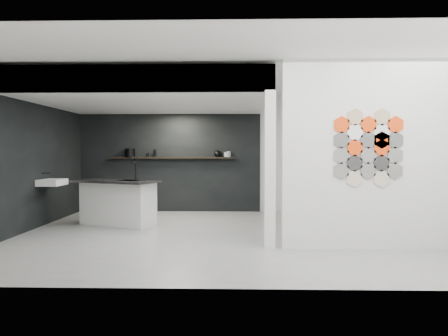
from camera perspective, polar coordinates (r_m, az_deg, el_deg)
floor at (r=7.67m, az=-0.81°, el=-8.74°), size 7.00×6.00×0.01m
partition_panel at (r=6.81m, az=17.90°, el=1.68°), size 2.45×0.15×2.80m
bay_clad_back at (r=10.62m, az=-7.20°, el=0.68°), size 4.40×0.04×2.35m
bay_clad_left at (r=9.33m, az=-22.38°, el=0.33°), size 0.04×4.00×2.35m
bulkhead at (r=8.75m, az=-9.21°, el=9.38°), size 4.40×4.00×0.40m
corner_column at (r=6.55m, az=6.01°, el=-0.21°), size 0.16×0.16×2.35m
fascia_beam at (r=6.89m, az=-12.23°, el=11.34°), size 4.40×0.16×0.40m
wall_basin at (r=9.07m, az=-21.53°, el=-1.76°), size 0.40×0.60×0.12m
display_shelf at (r=10.50m, az=-6.75°, el=1.34°), size 3.00×0.15×0.04m
kitchen_island at (r=8.86m, az=-13.71°, el=-4.33°), size 1.83×1.35×1.35m
stockpot at (r=10.69m, az=-12.17°, el=1.96°), size 0.25×0.25×0.20m
kettle at (r=10.40m, az=-0.84°, el=1.88°), size 0.23×0.23×0.15m
glass_bowl at (r=10.40m, az=0.44°, el=1.77°), size 0.18×0.18×0.11m
glass_vase at (r=10.39m, az=0.64°, el=1.84°), size 0.12×0.12×0.14m
bottle_dark at (r=10.57m, az=-9.01°, el=1.92°), size 0.08×0.08×0.18m
utensil_cup at (r=10.60m, az=-9.95°, el=1.67°), size 0.09×0.09×0.09m
hex_tile_cluster at (r=6.73m, az=18.39°, el=2.56°), size 1.04×0.02×1.16m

